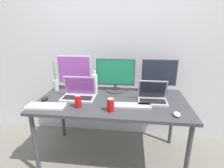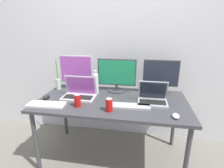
# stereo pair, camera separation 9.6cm
# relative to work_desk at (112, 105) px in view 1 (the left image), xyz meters

# --- Properties ---
(ground_plane) EXTENTS (16.00, 16.00, 0.00)m
(ground_plane) POSITION_rel_work_desk_xyz_m (0.00, 0.00, -0.68)
(ground_plane) COLOR gray
(wall_back) EXTENTS (7.00, 0.08, 2.60)m
(wall_back) POSITION_rel_work_desk_xyz_m (0.00, 0.59, 0.62)
(wall_back) COLOR silver
(wall_back) RESTS_ON ground
(work_desk) EXTENTS (1.60, 0.82, 0.74)m
(work_desk) POSITION_rel_work_desk_xyz_m (0.00, 0.00, 0.00)
(work_desk) COLOR #424247
(work_desk) RESTS_ON ground
(monitor_left) EXTENTS (0.41, 0.22, 0.43)m
(monitor_left) POSITION_rel_work_desk_xyz_m (-0.49, 0.26, 0.28)
(monitor_left) COLOR silver
(monitor_left) RESTS_ON work_desk
(monitor_center) EXTENTS (0.46, 0.22, 0.40)m
(monitor_center) POSITION_rel_work_desk_xyz_m (0.01, 0.28, 0.26)
(monitor_center) COLOR #38383D
(monitor_center) RESTS_ON work_desk
(monitor_right) EXTENTS (0.40, 0.21, 0.40)m
(monitor_right) POSITION_rel_work_desk_xyz_m (0.52, 0.28, 0.27)
(monitor_right) COLOR #38383D
(monitor_right) RESTS_ON work_desk
(laptop_silver) EXTENTS (0.36, 0.23, 0.24)m
(laptop_silver) POSITION_rel_work_desk_xyz_m (-0.37, 0.01, 0.12)
(laptop_silver) COLOR silver
(laptop_silver) RESTS_ON work_desk
(laptop_secondary) EXTENTS (0.30, 0.22, 0.23)m
(laptop_secondary) POSITION_rel_work_desk_xyz_m (0.43, 0.01, 0.11)
(laptop_secondary) COLOR #B7B7BC
(laptop_secondary) RESTS_ON work_desk
(keyboard_main) EXTENTS (0.38, 0.16, 0.02)m
(keyboard_main) POSITION_rel_work_desk_xyz_m (-0.62, -0.26, 0.07)
(keyboard_main) COLOR white
(keyboard_main) RESTS_ON work_desk
(keyboard_aux) EXTENTS (0.43, 0.15, 0.02)m
(keyboard_aux) POSITION_rel_work_desk_xyz_m (0.19, -0.15, 0.07)
(keyboard_aux) COLOR #B2B2B7
(keyboard_aux) RESTS_ON work_desk
(mouse_by_keyboard) EXTENTS (0.07, 0.10, 0.04)m
(mouse_by_keyboard) POSITION_rel_work_desk_xyz_m (-0.72, -0.10, 0.08)
(mouse_by_keyboard) COLOR black
(mouse_by_keyboard) RESTS_ON work_desk
(mouse_by_laptop) EXTENTS (0.06, 0.09, 0.03)m
(mouse_by_laptop) POSITION_rel_work_desk_xyz_m (0.61, -0.29, 0.08)
(mouse_by_laptop) COLOR silver
(mouse_by_laptop) RESTS_ON work_desk
(water_bottle) EXTENTS (0.07, 0.07, 0.28)m
(water_bottle) POSITION_rel_work_desk_xyz_m (-0.22, 0.15, 0.19)
(water_bottle) COLOR silver
(water_bottle) RESTS_ON work_desk
(soda_can_near_keyboard) EXTENTS (0.07, 0.07, 0.13)m
(soda_can_near_keyboard) POSITION_rel_work_desk_xyz_m (-0.31, -0.22, 0.12)
(soda_can_near_keyboard) COLOR red
(soda_can_near_keyboard) RESTS_ON work_desk
(soda_can_by_laptop) EXTENTS (0.07, 0.07, 0.13)m
(soda_can_by_laptop) POSITION_rel_work_desk_xyz_m (0.02, -0.27, 0.12)
(soda_can_by_laptop) COLOR red
(soda_can_by_laptop) RESTS_ON work_desk
(bamboo_vase) EXTENTS (0.06, 0.06, 0.37)m
(bamboo_vase) POSITION_rel_work_desk_xyz_m (-0.73, 0.22, 0.14)
(bamboo_vase) COLOR #B2D1B7
(bamboo_vase) RESTS_ON work_desk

